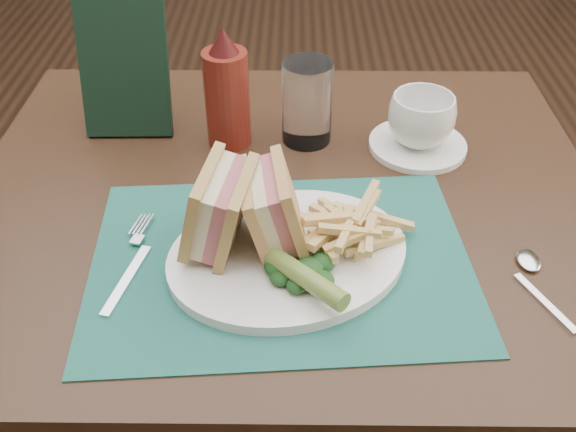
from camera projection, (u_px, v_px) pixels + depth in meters
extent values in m
plane|color=black|center=(288.00, 299.00, 1.77)|extent=(7.00, 7.00, 0.00)
cube|color=#1B584E|center=(281.00, 261.00, 0.79)|extent=(0.49, 0.37, 0.00)
cylinder|color=#5B732C|center=(304.00, 276.00, 0.72)|extent=(0.10, 0.10, 0.03)
cylinder|color=white|center=(417.00, 145.00, 0.99)|extent=(0.16, 0.16, 0.01)
imported|color=white|center=(421.00, 120.00, 0.96)|extent=(0.13, 0.13, 0.08)
cylinder|color=white|center=(307.00, 103.00, 0.97)|extent=(0.08, 0.08, 0.13)
cube|color=black|center=(124.00, 65.00, 0.98)|extent=(0.14, 0.08, 0.21)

